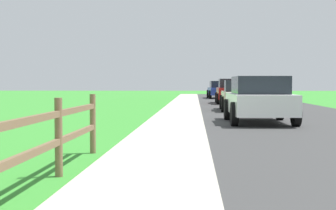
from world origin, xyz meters
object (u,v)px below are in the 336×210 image
(parked_suv_white, at_px, (259,99))
(parked_car_red, at_px, (232,91))
(parked_car_beige, at_px, (242,95))
(parked_car_blue, at_px, (220,89))

(parked_suv_white, relative_size, parked_car_red, 0.90)
(parked_car_beige, bearing_deg, parked_suv_white, -91.05)
(parked_car_beige, bearing_deg, parked_car_blue, 90.29)
(parked_car_beige, distance_m, parked_car_blue, 19.08)
(parked_car_red, bearing_deg, parked_suv_white, -91.10)
(parked_car_red, relative_size, parked_car_blue, 0.96)
(parked_car_beige, relative_size, parked_car_blue, 0.86)
(parked_suv_white, distance_m, parked_car_beige, 7.47)
(parked_suv_white, bearing_deg, parked_car_red, 88.90)
(parked_car_beige, relative_size, parked_car_red, 0.90)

